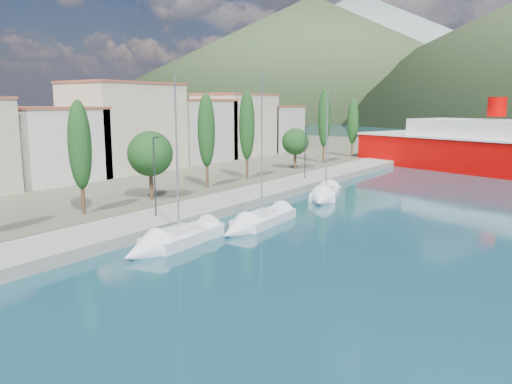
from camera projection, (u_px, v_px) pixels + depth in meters
The scene contains 9 objects.
ground at pixel (503, 143), 120.16m from camera, with size 1400.00×1400.00×0.00m, color #15404E.
quay at pixel (249, 197), 48.50m from camera, with size 5.00×88.00×0.80m, color gray.
land_strip at pixel (86, 162), 77.68m from camera, with size 70.00×148.00×0.70m, color #565644.
town_buildings at pixel (158, 131), 69.21m from camera, with size 9.20×69.20×11.30m.
tree_row at pixel (233, 136), 54.85m from camera, with size 4.07×63.18×10.84m.
lamp_posts at pixel (160, 173), 38.19m from camera, with size 0.15×46.37×6.06m.
sailboat_near at pixel (162, 245), 32.19m from camera, with size 2.80×8.49×12.09m.
sailboat_mid at pixel (250, 225), 37.50m from camera, with size 2.87×9.02×12.80m.
sailboat_far at pixel (323, 197), 48.56m from camera, with size 4.90×8.27×11.58m.
Camera 1 is at (18.38, -13.05, 9.29)m, focal length 35.00 mm.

